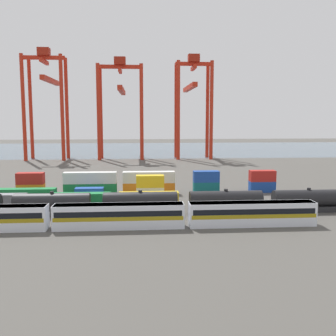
# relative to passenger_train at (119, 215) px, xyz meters

# --- Properties ---
(ground_plane) EXTENTS (420.00, 420.00, 0.00)m
(ground_plane) POSITION_rel_passenger_train_xyz_m (-6.29, 59.71, -2.14)
(ground_plane) COLOR #4C4944
(harbour_water) EXTENTS (400.00, 110.00, 0.01)m
(harbour_water) POSITION_rel_passenger_train_xyz_m (-6.29, 162.89, -2.14)
(harbour_water) COLOR #475B6B
(harbour_water) RESTS_ON ground_plane
(passenger_train) EXTENTS (64.22, 3.14, 3.90)m
(passenger_train) POSITION_rel_passenger_train_xyz_m (0.00, 0.00, 0.00)
(passenger_train) COLOR silver
(passenger_train) RESTS_ON ground_plane
(freight_tank_row) EXTENTS (76.84, 3.07, 4.53)m
(freight_tank_row) POSITION_rel_passenger_train_xyz_m (3.42, 8.73, 0.02)
(freight_tank_row) COLOR #232326
(freight_tank_row) RESTS_ON ground_plane
(shipping_container_1) EXTENTS (6.04, 2.44, 2.60)m
(shipping_container_1) POSITION_rel_passenger_train_xyz_m (-22.31, 16.78, -0.84)
(shipping_container_1) COLOR slate
(shipping_container_1) RESTS_ON ground_plane
(shipping_container_2) EXTENTS (12.10, 2.44, 2.60)m
(shipping_container_2) POSITION_rel_passenger_train_xyz_m (-8.58, 16.78, -0.84)
(shipping_container_2) COLOR #197538
(shipping_container_2) RESTS_ON ground_plane
(shipping_container_3) EXTENTS (12.10, 2.44, 2.60)m
(shipping_container_3) POSITION_rel_passenger_train_xyz_m (5.14, 16.78, -0.84)
(shipping_container_3) COLOR gold
(shipping_container_3) RESTS_ON ground_plane
(shipping_container_5) EXTENTS (12.10, 2.44, 2.60)m
(shipping_container_5) POSITION_rel_passenger_train_xyz_m (-20.77, 22.75, -0.84)
(shipping_container_5) COLOR #197538
(shipping_container_5) RESTS_ON ground_plane
(shipping_container_6) EXTENTS (6.04, 2.44, 2.60)m
(shipping_container_6) POSITION_rel_passenger_train_xyz_m (-7.60, 22.75, -0.84)
(shipping_container_6) COLOR #1C4299
(shipping_container_6) RESTS_ON ground_plane
(shipping_container_7) EXTENTS (6.04, 2.44, 2.60)m
(shipping_container_7) POSITION_rel_passenger_train_xyz_m (5.58, 22.75, -0.84)
(shipping_container_7) COLOR silver
(shipping_container_7) RESTS_ON ground_plane
(shipping_container_8) EXTENTS (6.04, 2.44, 2.60)m
(shipping_container_8) POSITION_rel_passenger_train_xyz_m (5.58, 22.75, 1.76)
(shipping_container_8) COLOR gold
(shipping_container_8) RESTS_ON shipping_container_7
(shipping_container_11) EXTENTS (6.04, 2.44, 2.60)m
(shipping_container_11) POSITION_rel_passenger_train_xyz_m (-21.62, 28.73, -0.84)
(shipping_container_11) COLOR orange
(shipping_container_11) RESTS_ON ground_plane
(shipping_container_12) EXTENTS (6.04, 2.44, 2.60)m
(shipping_container_12) POSITION_rel_passenger_train_xyz_m (-21.62, 28.73, 1.76)
(shipping_container_12) COLOR #AD211C
(shipping_container_12) RESTS_ON shipping_container_11
(shipping_container_13) EXTENTS (12.10, 2.44, 2.60)m
(shipping_container_13) POSITION_rel_passenger_train_xyz_m (-8.09, 28.73, -0.84)
(shipping_container_13) COLOR #197538
(shipping_container_13) RESTS_ON ground_plane
(shipping_container_14) EXTENTS (12.10, 2.44, 2.60)m
(shipping_container_14) POSITION_rel_passenger_train_xyz_m (-8.09, 28.73, 1.76)
(shipping_container_14) COLOR silver
(shipping_container_14) RESTS_ON shipping_container_13
(shipping_container_15) EXTENTS (12.10, 2.44, 2.60)m
(shipping_container_15) POSITION_rel_passenger_train_xyz_m (5.45, 28.73, -0.84)
(shipping_container_15) COLOR orange
(shipping_container_15) RESTS_ON ground_plane
(shipping_container_16) EXTENTS (12.10, 2.44, 2.60)m
(shipping_container_16) POSITION_rel_passenger_train_xyz_m (5.45, 28.73, 1.76)
(shipping_container_16) COLOR silver
(shipping_container_16) RESTS_ON shipping_container_15
(shipping_container_17) EXTENTS (6.04, 2.44, 2.60)m
(shipping_container_17) POSITION_rel_passenger_train_xyz_m (18.98, 28.73, -0.84)
(shipping_container_17) COLOR #146066
(shipping_container_17) RESTS_ON ground_plane
(shipping_container_18) EXTENTS (6.04, 2.44, 2.60)m
(shipping_container_18) POSITION_rel_passenger_train_xyz_m (18.98, 28.73, 1.76)
(shipping_container_18) COLOR #1C4299
(shipping_container_18) RESTS_ON shipping_container_17
(shipping_container_19) EXTENTS (6.04, 2.44, 2.60)m
(shipping_container_19) POSITION_rel_passenger_train_xyz_m (32.51, 28.73, -0.84)
(shipping_container_19) COLOR #1C4299
(shipping_container_19) RESTS_ON ground_plane
(shipping_container_20) EXTENTS (6.04, 2.44, 2.60)m
(shipping_container_20) POSITION_rel_passenger_train_xyz_m (32.51, 28.73, 1.76)
(shipping_container_20) COLOR #AD211C
(shipping_container_20) RESTS_ON shipping_container_19
(gantry_crane_west) EXTENTS (17.11, 33.73, 46.61)m
(gantry_crane_west) POSITION_rel_passenger_train_xyz_m (-36.08, 111.29, 26.14)
(gantry_crane_west) COLOR red
(gantry_crane_west) RESTS_ON ground_plane
(gantry_crane_central) EXTENTS (19.47, 39.36, 43.17)m
(gantry_crane_central) POSITION_rel_passenger_train_xyz_m (-4.64, 112.39, 24.16)
(gantry_crane_central) COLOR red
(gantry_crane_central) RESTS_ON ground_plane
(gantry_crane_east) EXTENTS (15.74, 37.44, 44.67)m
(gantry_crane_east) POSITION_rel_passenger_train_xyz_m (26.80, 112.05, 24.90)
(gantry_crane_east) COLOR red
(gantry_crane_east) RESTS_ON ground_plane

